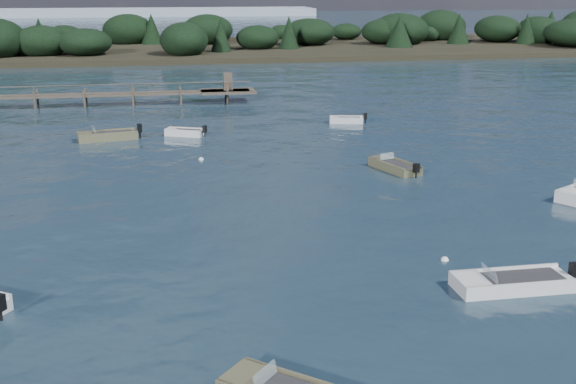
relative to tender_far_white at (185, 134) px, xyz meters
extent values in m
plane|color=#152632|center=(0.63, 26.80, -0.15)|extent=(400.00, 400.00, 0.00)
cube|color=silver|center=(-0.01, 0.00, -0.06)|extent=(2.94, 2.12, 0.64)
cube|color=silver|center=(-0.95, 0.43, 0.32)|extent=(1.00, 1.17, 0.13)
cube|color=#28282B|center=(0.19, -0.09, 0.24)|extent=(2.05, 1.56, 0.11)
cube|color=silver|center=(-0.21, -0.44, 0.32)|extent=(2.53, 1.23, 0.13)
cube|color=silver|center=(0.19, 0.45, 0.32)|extent=(2.53, 1.23, 0.13)
cube|color=black|center=(1.42, -0.64, 0.42)|extent=(0.36, 0.39, 0.50)
cylinder|color=black|center=(1.42, -0.64, -0.01)|extent=(0.12, 0.12, 0.50)
cube|color=#6C6848|center=(11.92, -12.39, -0.05)|extent=(2.43, 3.85, 0.66)
cube|color=#6C6848|center=(11.48, -11.09, 0.33)|extent=(1.43, 1.21, 0.13)
cube|color=#28282B|center=(12.01, -12.66, 0.26)|extent=(1.80, 2.67, 0.11)
cube|color=#6C6848|center=(11.33, -12.59, 0.33)|extent=(1.25, 3.45, 0.13)
cube|color=#6C6848|center=(12.51, -12.19, 0.33)|extent=(1.25, 3.45, 0.13)
cube|color=black|center=(12.56, -14.29, 0.44)|extent=(0.39, 0.35, 0.52)
cylinder|color=black|center=(12.56, -14.29, -0.01)|extent=(0.12, 0.12, 0.52)
cube|color=silver|center=(11.67, -11.64, 0.56)|extent=(0.97, 0.45, 0.39)
cube|color=silver|center=(12.89, 2.77, -0.06)|extent=(2.81, 1.63, 0.61)
cube|color=silver|center=(11.92, 3.00, 0.30)|extent=(0.83, 1.07, 0.12)
cube|color=#28282B|center=(13.10, 2.72, 0.23)|extent=(1.94, 1.23, 0.11)
cube|color=silver|center=(12.79, 2.31, 0.30)|extent=(2.59, 0.71, 0.12)
cube|color=silver|center=(13.00, 3.23, 0.30)|extent=(2.59, 0.71, 0.12)
cube|color=black|center=(14.36, 2.42, 0.40)|extent=(0.31, 0.35, 0.48)
cylinder|color=black|center=(14.36, 2.42, -0.02)|extent=(0.11, 0.11, 0.48)
cube|color=#6C6848|center=(-5.46, -0.45, -0.04)|extent=(4.30, 2.17, 0.75)
cube|color=#6C6848|center=(-6.99, -0.73, 0.40)|extent=(1.21, 1.45, 0.15)
cube|color=#28282B|center=(-5.14, -0.38, 0.31)|extent=(2.95, 1.64, 0.13)
cube|color=#6C6848|center=(-5.34, -1.09, 0.40)|extent=(4.06, 0.89, 0.15)
cube|color=#6C6848|center=(-5.58, 0.20, 0.40)|extent=(4.06, 0.89, 0.15)
cube|color=black|center=(-3.21, -0.02, 0.53)|extent=(0.36, 0.42, 0.59)
cylinder|color=black|center=(-3.21, -0.02, 0.01)|extent=(0.13, 0.13, 0.59)
cube|color=silver|center=(-6.35, -0.61, 0.66)|extent=(0.36, 1.04, 0.45)
cube|color=silver|center=(10.73, -29.71, -0.06)|extent=(4.36, 1.64, 0.64)
cube|color=silver|center=(9.07, -29.71, 0.31)|extent=(1.05, 1.47, 0.13)
cube|color=#28282B|center=(11.08, -29.71, 0.24)|extent=(2.96, 1.31, 0.11)
cube|color=silver|center=(10.73, -30.47, 0.31)|extent=(4.36, 0.11, 0.13)
cube|color=silver|center=(10.73, -28.95, 0.31)|extent=(4.36, 0.11, 0.13)
cube|color=black|center=(13.11, -29.71, 0.42)|extent=(0.25, 0.31, 0.50)
cylinder|color=black|center=(13.11, -29.71, -0.01)|extent=(0.09, 0.09, 0.50)
cube|color=silver|center=(9.77, -29.71, 0.53)|extent=(0.14, 1.18, 0.38)
cube|color=#6C6848|center=(0.25, -34.76, 0.30)|extent=(1.61, 1.65, 0.12)
cube|color=#6C6848|center=(1.86, -35.24, 0.30)|extent=(3.12, 2.71, 0.12)
cube|color=silver|center=(0.74, -35.18, 0.51)|extent=(0.80, 0.90, 0.37)
cylinder|color=black|center=(-7.23, -29.15, 0.00)|extent=(0.14, 0.14, 0.56)
sphere|color=white|center=(9.33, -26.65, -0.15)|extent=(0.32, 0.32, 0.32)
sphere|color=white|center=(0.71, -7.69, -0.15)|extent=(0.32, 0.32, 0.32)
cube|color=#4E4439|center=(4.63, 14.80, 0.85)|extent=(5.00, 3.20, 0.18)
cube|color=#4E4439|center=(4.63, 14.80, 1.75)|extent=(0.80, 0.80, 1.60)
cylinder|color=#4E4439|center=(-12.57, 13.95, 0.25)|extent=(0.20, 0.20, 2.20)
cylinder|color=#4E4439|center=(-12.57, 15.66, 0.25)|extent=(0.20, 0.20, 2.20)
cylinder|color=#4E4439|center=(-8.30, 13.95, 0.25)|extent=(0.20, 0.20, 2.20)
cylinder|color=#4E4439|center=(-8.30, 15.66, 0.25)|extent=(0.20, 0.20, 2.20)
cylinder|color=#4E4439|center=(-4.03, 13.95, 0.25)|extent=(0.20, 0.20, 2.20)
cylinder|color=#4E4439|center=(-4.03, 15.66, 0.25)|extent=(0.20, 0.20, 2.20)
cylinder|color=#4E4439|center=(0.23, 13.95, 0.25)|extent=(0.20, 0.20, 2.20)
cylinder|color=#4E4439|center=(0.23, 15.66, 0.25)|extent=(0.20, 0.20, 2.20)
cylinder|color=#4E4439|center=(4.50, 13.95, 0.25)|extent=(0.20, 0.20, 2.20)
cylinder|color=#4E4439|center=(4.50, 15.66, 0.25)|extent=(0.20, 0.20, 2.20)
cube|color=black|center=(25.63, 66.80, -0.15)|extent=(190.00, 40.00, 1.60)
ellipsoid|color=black|center=(25.63, 66.80, 2.65)|extent=(180.50, 36.00, 4.40)
camera|label=1|loc=(-1.70, -52.27, 10.66)|focal=45.00mm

